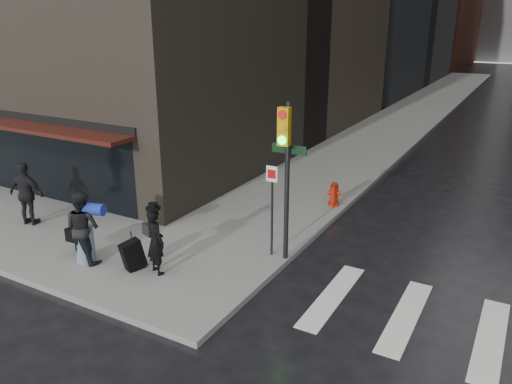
{
  "coord_description": "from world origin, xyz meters",
  "views": [
    {
      "loc": [
        6.75,
        -8.22,
        5.77
      ],
      "look_at": [
        0.44,
        3.01,
        1.3
      ],
      "focal_mm": 35.0,
      "sensor_mm": 36.0,
      "label": 1
    }
  ],
  "objects_px": {
    "man_jeans": "(83,227)",
    "fire_hydrant": "(334,195)",
    "man_greycoat": "(27,194)",
    "traffic_light": "(284,162)",
    "man_overcoat": "(151,243)"
  },
  "relations": [
    {
      "from": "man_overcoat",
      "to": "man_greycoat",
      "type": "bearing_deg",
      "value": 15.7
    },
    {
      "from": "traffic_light",
      "to": "man_overcoat",
      "type": "bearing_deg",
      "value": -139.17
    },
    {
      "from": "man_overcoat",
      "to": "man_greycoat",
      "type": "height_order",
      "value": "man_greycoat"
    },
    {
      "from": "man_greycoat",
      "to": "traffic_light",
      "type": "height_order",
      "value": "traffic_light"
    },
    {
      "from": "man_overcoat",
      "to": "traffic_light",
      "type": "relative_size",
      "value": 0.45
    },
    {
      "from": "man_greycoat",
      "to": "fire_hydrant",
      "type": "height_order",
      "value": "man_greycoat"
    },
    {
      "from": "man_greycoat",
      "to": "traffic_light",
      "type": "xyz_separation_m",
      "value": [
        7.37,
        1.57,
        1.58
      ]
    },
    {
      "from": "man_overcoat",
      "to": "traffic_light",
      "type": "xyz_separation_m",
      "value": [
        2.38,
        2.09,
        1.77
      ]
    },
    {
      "from": "fire_hydrant",
      "to": "man_jeans",
      "type": "bearing_deg",
      "value": -120.5
    },
    {
      "from": "traffic_light",
      "to": "fire_hydrant",
      "type": "relative_size",
      "value": 5.0
    },
    {
      "from": "traffic_light",
      "to": "fire_hydrant",
      "type": "height_order",
      "value": "traffic_light"
    },
    {
      "from": "man_jeans",
      "to": "fire_hydrant",
      "type": "height_order",
      "value": "man_jeans"
    },
    {
      "from": "man_jeans",
      "to": "fire_hydrant",
      "type": "xyz_separation_m",
      "value": [
        3.9,
        6.62,
        -0.55
      ]
    },
    {
      "from": "man_jeans",
      "to": "man_greycoat",
      "type": "height_order",
      "value": "man_greycoat"
    },
    {
      "from": "man_jeans",
      "to": "fire_hydrant",
      "type": "relative_size",
      "value": 2.32
    }
  ]
}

